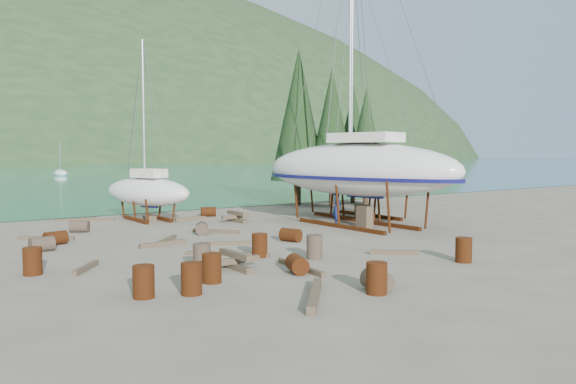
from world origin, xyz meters
TOP-DOWN VIEW (x-y plane):
  - ground at (0.00, 0.00)m, footprint 600.00×600.00m
  - far_house_right at (30.00, 190.00)m, footprint 6.60×5.60m
  - cypress_near_right at (12.50, 12.00)m, footprint 3.60×3.60m
  - cypress_mid_right at (14.00, 10.00)m, footprint 3.06×3.06m
  - cypress_back_left at (11.00, 14.00)m, footprint 4.14×4.14m
  - cypress_far_right at (15.50, 13.00)m, footprint 3.24×3.24m
  - moored_boat_mid at (10.00, 80.00)m, footprint 2.00×5.00m
  - large_sailboat_near at (6.29, 2.50)m, footprint 5.94×12.44m
  - large_sailboat_far at (8.82, 5.27)m, footprint 4.20×10.07m
  - small_sailboat_shore at (-1.78, 11.27)m, footprint 4.11×6.70m
  - worker at (5.58, 3.29)m, footprint 0.76×0.84m
  - drum_0 at (-8.35, -5.08)m, footprint 0.58×0.58m
  - drum_1 at (-2.73, -8.14)m, footprint 0.71×0.96m
  - drum_2 at (-8.15, 5.39)m, footprint 0.99×0.76m
  - drum_3 at (-3.00, -8.40)m, footprint 0.58×0.58m
  - drum_4 at (2.00, 11.10)m, footprint 1.03×0.86m
  - drum_5 at (-1.22, -3.40)m, footprint 0.58×0.58m
  - drum_6 at (0.42, 0.35)m, footprint 0.84×1.02m
  - drum_7 at (2.69, -6.96)m, footprint 0.58×0.58m
  - drum_8 at (-10.16, -0.31)m, footprint 0.58×0.58m
  - drum_9 at (-6.28, 8.67)m, footprint 1.05×0.95m
  - drum_10 at (-6.05, -4.58)m, footprint 0.58×0.58m
  - drum_11 at (-1.73, 4.59)m, footprint 0.92×1.05m
  - drum_12 at (-3.19, -5.00)m, footprint 0.86×1.03m
  - drum_13 at (-7.15, -5.50)m, footprint 0.58×0.58m
  - drum_14 at (-2.65, -1.92)m, footprint 0.58×0.58m
  - drum_15 at (-8.97, 4.03)m, footprint 0.94×0.67m
  - drum_16 at (-5.44, -2.73)m, footprint 0.58×0.58m
  - timber_0 at (-5.10, 13.69)m, footprint 2.30×0.28m
  - timber_3 at (-3.53, -1.06)m, footprint 2.37×2.44m
  - timber_4 at (-3.95, 3.48)m, footprint 1.43×1.49m
  - timber_5 at (-2.76, -4.60)m, footprint 0.46×2.81m
  - timber_6 at (0.30, 10.01)m, footprint 1.80×0.39m
  - timber_7 at (1.76, -4.50)m, footprint 1.51×1.32m
  - timber_8 at (-4.59, 2.48)m, footprint 2.10×0.36m
  - timber_9 at (-4.40, 12.89)m, footprint 2.13×1.40m
  - timber_10 at (-0.96, 4.62)m, footprint 1.64×2.05m
  - timber_11 at (-2.08, 1.03)m, footprint 2.61×1.37m
  - timber_12 at (-8.60, -0.59)m, footprint 1.28×1.61m
  - timber_16 at (-4.73, -7.86)m, footprint 2.24×2.48m
  - timber_17 at (-8.19, 7.00)m, footprint 2.09×1.74m
  - timber_pile_fore at (-4.54, -3.36)m, footprint 1.80×1.80m
  - timber_pile_aft at (2.00, 7.73)m, footprint 1.80×1.80m

SIDE VIEW (x-z plane):
  - ground at x=0.00m, z-range 0.00..0.00m
  - timber_0 at x=-5.10m, z-range 0.00..0.14m
  - timber_3 at x=-3.53m, z-range 0.00..0.15m
  - timber_9 at x=-4.40m, z-range 0.00..0.15m
  - timber_11 at x=-2.08m, z-range 0.00..0.15m
  - timber_5 at x=-2.76m, z-range 0.00..0.16m
  - timber_17 at x=-8.19m, z-range 0.00..0.16m
  - timber_10 at x=-0.96m, z-range 0.00..0.16m
  - timber_12 at x=-8.60m, z-range 0.00..0.17m
  - timber_4 at x=-3.95m, z-range 0.00..0.17m
  - timber_7 at x=1.76m, z-range 0.00..0.17m
  - timber_8 at x=-4.59m, z-range 0.00..0.19m
  - timber_6 at x=0.30m, z-range 0.00..0.19m
  - timber_16 at x=-4.73m, z-range 0.00..0.23m
  - drum_1 at x=-2.73m, z-range 0.00..0.58m
  - drum_2 at x=-8.15m, z-range 0.00..0.58m
  - drum_4 at x=2.00m, z-range 0.00..0.58m
  - drum_6 at x=0.42m, z-range 0.00..0.58m
  - drum_9 at x=-6.28m, z-range 0.00..0.58m
  - drum_11 at x=-1.73m, z-range 0.00..0.58m
  - drum_12 at x=-3.19m, z-range 0.00..0.58m
  - drum_15 at x=-8.97m, z-range 0.00..0.58m
  - timber_pile_fore at x=-4.54m, z-range 0.00..0.60m
  - timber_pile_aft at x=2.00m, z-range 0.00..0.60m
  - moored_boat_mid at x=10.00m, z-range -2.64..3.41m
  - drum_0 at x=-8.35m, z-range 0.00..0.88m
  - drum_3 at x=-3.00m, z-range 0.00..0.88m
  - drum_5 at x=-1.22m, z-range 0.00..0.88m
  - drum_7 at x=2.69m, z-range 0.00..0.88m
  - drum_8 at x=-10.16m, z-range 0.00..0.88m
  - drum_10 at x=-6.05m, z-range 0.00..0.88m
  - drum_13 at x=-7.15m, z-range 0.00..0.88m
  - drum_14 at x=-2.65m, z-range 0.00..0.88m
  - drum_16 at x=-5.44m, z-range 0.00..0.88m
  - worker at x=5.58m, z-range 0.00..1.92m
  - small_sailboat_shore at x=-1.78m, z-range -3.43..6.82m
  - large_sailboat_far at x=8.82m, z-range -5.20..10.26m
  - far_house_right at x=30.00m, z-range 0.12..5.72m
  - large_sailboat_near at x=6.29m, z-range -6.40..12.47m
  - cypress_mid_right at x=14.00m, z-range 0.67..9.17m
  - cypress_far_right at x=15.50m, z-range 0.71..9.71m
  - cypress_near_right at x=12.50m, z-range 0.79..10.79m
  - cypress_back_left at x=11.00m, z-range 0.91..12.41m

